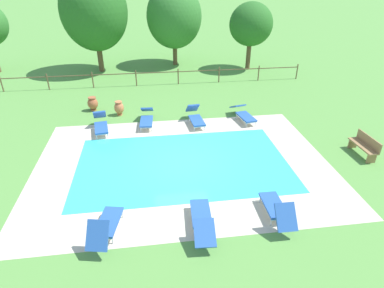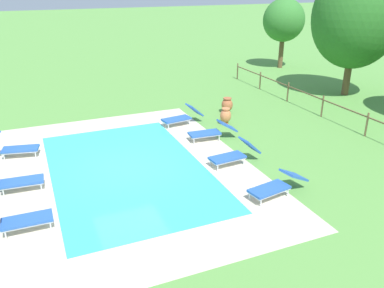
{
  "view_description": "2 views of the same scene",
  "coord_description": "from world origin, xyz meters",
  "px_view_note": "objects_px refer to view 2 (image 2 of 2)",
  "views": [
    {
      "loc": [
        -1.16,
        -11.06,
        7.02
      ],
      "look_at": [
        0.44,
        0.5,
        0.6
      ],
      "focal_mm": 30.24,
      "sensor_mm": 36.0,
      "label": 1
    },
    {
      "loc": [
        12.54,
        -2.82,
        6.26
      ],
      "look_at": [
        1.21,
        1.96,
        1.11
      ],
      "focal_mm": 37.28,
      "sensor_mm": 36.0,
      "label": 2
    }
  ],
  "objects_px": {
    "sun_lounger_north_far": "(234,154)",
    "terracotta_urn_near_fence": "(226,116)",
    "sun_lounger_north_mid": "(13,147)",
    "sun_lounger_south_far": "(277,185)",
    "sun_lounger_south_near_corner": "(211,131)",
    "sun_lounger_south_mid": "(11,182)",
    "sun_lounger_north_end": "(16,219)",
    "tree_west_mid": "(356,17)",
    "tree_east_mid": "(284,20)",
    "sun_lounger_north_near_steps": "(182,117)",
    "terracotta_urn_by_tree": "(227,105)"
  },
  "relations": [
    {
      "from": "tree_west_mid",
      "to": "tree_east_mid",
      "type": "xyz_separation_m",
      "value": [
        -7.74,
        0.85,
        -0.88
      ]
    },
    {
      "from": "sun_lounger_north_end",
      "to": "tree_west_mid",
      "type": "bearing_deg",
      "value": 112.16
    },
    {
      "from": "sun_lounger_north_near_steps",
      "to": "sun_lounger_north_far",
      "type": "distance_m",
      "value": 4.64
    },
    {
      "from": "tree_west_mid",
      "to": "tree_east_mid",
      "type": "height_order",
      "value": "tree_west_mid"
    },
    {
      "from": "terracotta_urn_near_fence",
      "to": "tree_west_mid",
      "type": "bearing_deg",
      "value": 101.86
    },
    {
      "from": "sun_lounger_north_mid",
      "to": "sun_lounger_south_far",
      "type": "height_order",
      "value": "sun_lounger_north_mid"
    },
    {
      "from": "sun_lounger_north_mid",
      "to": "terracotta_urn_near_fence",
      "type": "bearing_deg",
      "value": 90.88
    },
    {
      "from": "sun_lounger_north_near_steps",
      "to": "sun_lounger_south_far",
      "type": "relative_size",
      "value": 0.94
    },
    {
      "from": "sun_lounger_south_near_corner",
      "to": "sun_lounger_south_mid",
      "type": "distance_m",
      "value": 7.81
    },
    {
      "from": "sun_lounger_south_far",
      "to": "sun_lounger_north_end",
      "type": "bearing_deg",
      "value": -97.94
    },
    {
      "from": "sun_lounger_south_near_corner",
      "to": "tree_east_mid",
      "type": "distance_m",
      "value": 15.81
    },
    {
      "from": "sun_lounger_south_far",
      "to": "terracotta_urn_near_fence",
      "type": "xyz_separation_m",
      "value": [
        -6.4,
        1.55,
        0.06
      ]
    },
    {
      "from": "sun_lounger_south_far",
      "to": "terracotta_urn_near_fence",
      "type": "bearing_deg",
      "value": 166.43
    },
    {
      "from": "sun_lounger_south_near_corner",
      "to": "tree_west_mid",
      "type": "bearing_deg",
      "value": 107.89
    },
    {
      "from": "sun_lounger_south_mid",
      "to": "sun_lounger_south_near_corner",
      "type": "bearing_deg",
      "value": 101.36
    },
    {
      "from": "terracotta_urn_by_tree",
      "to": "sun_lounger_south_near_corner",
      "type": "bearing_deg",
      "value": -37.85
    },
    {
      "from": "sun_lounger_south_near_corner",
      "to": "sun_lounger_south_far",
      "type": "distance_m",
      "value": 4.97
    },
    {
      "from": "sun_lounger_south_mid",
      "to": "sun_lounger_south_far",
      "type": "relative_size",
      "value": 0.98
    },
    {
      "from": "sun_lounger_south_near_corner",
      "to": "sun_lounger_south_mid",
      "type": "height_order",
      "value": "sun_lounger_south_near_corner"
    },
    {
      "from": "tree_west_mid",
      "to": "sun_lounger_north_mid",
      "type": "bearing_deg",
      "value": -83.67
    },
    {
      "from": "sun_lounger_south_mid",
      "to": "sun_lounger_south_far",
      "type": "xyz_separation_m",
      "value": [
        3.43,
        7.53,
        0.0
      ]
    },
    {
      "from": "terracotta_urn_near_fence",
      "to": "sun_lounger_north_end",
      "type": "bearing_deg",
      "value": -59.11
    },
    {
      "from": "sun_lounger_north_end",
      "to": "terracotta_urn_near_fence",
      "type": "xyz_separation_m",
      "value": [
        -5.37,
        8.97,
        0.02
      ]
    },
    {
      "from": "sun_lounger_south_far",
      "to": "tree_east_mid",
      "type": "bearing_deg",
      "value": 145.23
    },
    {
      "from": "terracotta_urn_near_fence",
      "to": "tree_east_mid",
      "type": "relative_size",
      "value": 0.16
    },
    {
      "from": "sun_lounger_south_near_corner",
      "to": "terracotta_urn_by_tree",
      "type": "height_order",
      "value": "sun_lounger_south_near_corner"
    },
    {
      "from": "sun_lounger_south_near_corner",
      "to": "sun_lounger_south_far",
      "type": "bearing_deg",
      "value": -1.54
    },
    {
      "from": "terracotta_urn_near_fence",
      "to": "sun_lounger_north_mid",
      "type": "bearing_deg",
      "value": -89.12
    },
    {
      "from": "tree_west_mid",
      "to": "sun_lounger_south_mid",
      "type": "bearing_deg",
      "value": -74.88
    },
    {
      "from": "sun_lounger_north_near_steps",
      "to": "sun_lounger_south_mid",
      "type": "distance_m",
      "value": 8.12
    },
    {
      "from": "sun_lounger_north_near_steps",
      "to": "terracotta_urn_near_fence",
      "type": "distance_m",
      "value": 2.01
    },
    {
      "from": "sun_lounger_north_far",
      "to": "terracotta_urn_near_fence",
      "type": "xyz_separation_m",
      "value": [
        -3.88,
        1.67,
        0.03
      ]
    },
    {
      "from": "sun_lounger_north_mid",
      "to": "sun_lounger_south_mid",
      "type": "height_order",
      "value": "sun_lounger_north_mid"
    },
    {
      "from": "sun_lounger_south_far",
      "to": "sun_lounger_south_mid",
      "type": "bearing_deg",
      "value": -114.49
    },
    {
      "from": "terracotta_urn_near_fence",
      "to": "tree_east_mid",
      "type": "bearing_deg",
      "value": 135.07
    },
    {
      "from": "sun_lounger_south_near_corner",
      "to": "tree_east_mid",
      "type": "relative_size",
      "value": 0.42
    },
    {
      "from": "sun_lounger_north_near_steps",
      "to": "tree_west_mid",
      "type": "bearing_deg",
      "value": 95.76
    },
    {
      "from": "sun_lounger_north_mid",
      "to": "terracotta_urn_by_tree",
      "type": "xyz_separation_m",
      "value": [
        -1.61,
        9.87,
        0.02
      ]
    },
    {
      "from": "sun_lounger_north_mid",
      "to": "sun_lounger_south_mid",
      "type": "bearing_deg",
      "value": -1.07
    },
    {
      "from": "sun_lounger_south_far",
      "to": "tree_west_mid",
      "type": "bearing_deg",
      "value": 128.8
    },
    {
      "from": "sun_lounger_north_mid",
      "to": "sun_lounger_south_far",
      "type": "xyz_separation_m",
      "value": [
        6.26,
        7.47,
        -0.04
      ]
    },
    {
      "from": "sun_lounger_north_near_steps",
      "to": "sun_lounger_south_far",
      "type": "bearing_deg",
      "value": 2.51
    },
    {
      "from": "sun_lounger_north_near_steps",
      "to": "sun_lounger_south_mid",
      "type": "xyz_separation_m",
      "value": [
        3.74,
        -7.21,
        -0.03
      ]
    },
    {
      "from": "sun_lounger_south_near_corner",
      "to": "sun_lounger_north_near_steps",
      "type": "bearing_deg",
      "value": -168.47
    },
    {
      "from": "sun_lounger_south_mid",
      "to": "tree_west_mid",
      "type": "bearing_deg",
      "value": 105.12
    },
    {
      "from": "sun_lounger_south_mid",
      "to": "tree_east_mid",
      "type": "bearing_deg",
      "value": 123.97
    },
    {
      "from": "sun_lounger_north_far",
      "to": "sun_lounger_south_far",
      "type": "height_order",
      "value": "sun_lounger_north_far"
    },
    {
      "from": "terracotta_urn_near_fence",
      "to": "terracotta_urn_by_tree",
      "type": "distance_m",
      "value": 1.7
    },
    {
      "from": "sun_lounger_north_end",
      "to": "sun_lounger_south_far",
      "type": "distance_m",
      "value": 7.5
    },
    {
      "from": "sun_lounger_north_mid",
      "to": "sun_lounger_south_far",
      "type": "distance_m",
      "value": 9.75
    }
  ]
}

